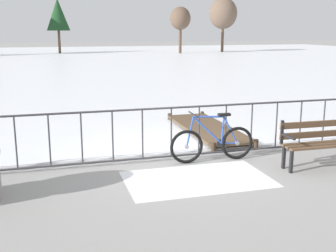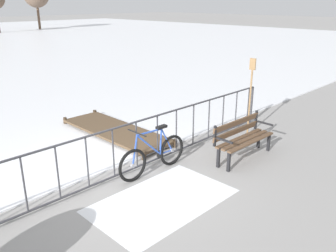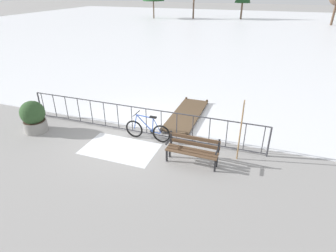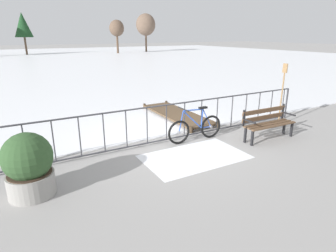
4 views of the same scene
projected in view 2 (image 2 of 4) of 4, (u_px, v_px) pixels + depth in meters
The scene contains 7 objects.
ground_plane at pixel (126, 175), 7.07m from camera, with size 160.00×160.00×0.00m, color gray.
snow_patch at pixel (162, 200), 6.16m from camera, with size 2.49×1.52×0.01m, color white.
railing_fence at pixel (125, 149), 6.88m from camera, with size 9.06×0.06×1.07m.
bicycle_near_railing at pixel (153, 156), 7.06m from camera, with size 1.71×0.52×0.97m.
park_bench at pixel (242, 136), 7.70m from camera, with size 1.61×0.51×0.89m.
oar_upright at pixel (250, 92), 8.80m from camera, with size 0.04×0.16×1.98m.
wooden_dock at pixel (115, 130), 9.16m from camera, with size 1.10×3.43×0.20m.
Camera 2 is at (-3.91, -5.06, 3.28)m, focal length 37.87 mm.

